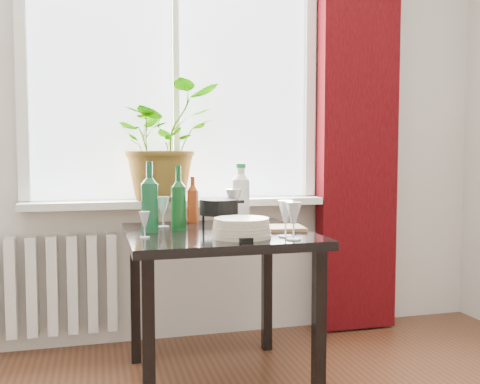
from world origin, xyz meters
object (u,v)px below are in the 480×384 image
object	(u,v)px
plate_stack	(241,228)
cutting_board	(273,228)
wineglass_back_center	(234,207)
wineglass_back_left	(163,212)
wine_bottle_left	(150,196)
wineglass_front_right	(286,218)
wineglass_front_left	(145,225)
potted_plant	(163,142)
fondue_pot	(219,214)
tv_remote	(239,238)
cleaning_bottle	(241,192)
bottle_amber	(193,199)
wine_bottle_right	(179,198)
wineglass_far_right	(294,220)
table	(218,250)
radiator	(43,286)

from	to	relation	value
plate_stack	cutting_board	size ratio (longest dim) A/B	0.89
wineglass_back_center	wineglass_back_left	bearing A→B (deg)	171.44
wine_bottle_left	wineglass_back_left	bearing A→B (deg)	61.76
wineglass_front_right	wineglass_front_left	xyz separation A→B (m)	(-0.60, 0.12, -0.02)
potted_plant	wineglass_front_right	xyz separation A→B (m)	(0.44, -0.83, -0.35)
fondue_pot	tv_remote	world-z (taller)	fondue_pot
cleaning_bottle	cutting_board	world-z (taller)	cleaning_bottle
tv_remote	cutting_board	bearing A→B (deg)	34.84
wineglass_front_left	bottle_amber	bearing A→B (deg)	58.60
tv_remote	plate_stack	bearing A→B (deg)	52.71
wine_bottle_right	cleaning_bottle	bearing A→B (deg)	27.97
potted_plant	wineglass_far_right	xyz separation A→B (m)	(0.44, -0.92, -0.35)
bottle_amber	cutting_board	size ratio (longest dim) A/B	0.85
potted_plant	wine_bottle_right	size ratio (longest dim) A/B	2.12
table	wineglass_back_center	world-z (taller)	wineglass_back_center
wine_bottle_right	bottle_amber	xyz separation A→B (m)	(0.12, 0.27, -0.03)
wineglass_front_left	wineglass_far_right	bearing A→B (deg)	-19.07
fondue_pot	bottle_amber	bearing A→B (deg)	125.83
radiator	plate_stack	xyz separation A→B (m)	(0.91, -0.85, 0.40)
wine_bottle_left	fondue_pot	size ratio (longest dim) A/B	1.56
radiator	cleaning_bottle	xyz separation A→B (m)	(1.04, -0.34, 0.52)
radiator	cleaning_bottle	size ratio (longest dim) A/B	2.46
wine_bottle_left	wineglass_back_center	xyz separation A→B (m)	(0.43, 0.10, -0.07)
wineglass_back_left	wineglass_back_center	bearing A→B (deg)	-8.56
table	wineglass_back_center	size ratio (longest dim) A/B	4.36
radiator	wine_bottle_left	distance (m)	0.95
wineglass_front_left	wineglass_front_right	bearing A→B (deg)	-11.68
table	wineglass_back_center	bearing A→B (deg)	52.11
bottle_amber	tv_remote	size ratio (longest dim) A/B	1.46
wineglass_front_left	tv_remote	world-z (taller)	wineglass_front_left
wine_bottle_left	radiator	bearing A→B (deg)	133.20
cleaning_bottle	wineglass_back_left	world-z (taller)	cleaning_bottle
wine_bottle_right	wineglass_back_left	bearing A→B (deg)	119.08
bottle_amber	fondue_pot	xyz separation A→B (m)	(0.08, -0.30, -0.05)
potted_plant	wineglass_front_right	bearing A→B (deg)	-62.43
wine_bottle_left	bottle_amber	xyz separation A→B (m)	(0.26, 0.31, -0.04)
radiator	bottle_amber	world-z (taller)	bottle_amber
radiator	wineglass_back_center	distance (m)	1.17
plate_stack	table	bearing A→B (deg)	104.81
cleaning_bottle	fondue_pot	size ratio (longest dim) A/B	1.50
wineglass_front_left	table	bearing A→B (deg)	19.64
table	wineglass_front_left	xyz separation A→B (m)	(-0.35, -0.13, 0.15)
table	cleaning_bottle	distance (m)	0.43
radiator	cutting_board	size ratio (longest dim) A/B	2.72
radiator	bottle_amber	bearing A→B (deg)	-18.38
radiator	wineglass_front_left	xyz separation A→B (m)	(0.50, -0.76, 0.42)
wineglass_front_left	fondue_pot	xyz separation A→B (m)	(0.38, 0.19, 0.01)
tv_remote	cutting_board	size ratio (longest dim) A/B	0.58
wineglass_far_right	wineglass_back_left	distance (m)	0.73
cleaning_bottle	wineglass_far_right	size ratio (longest dim) A/B	1.95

